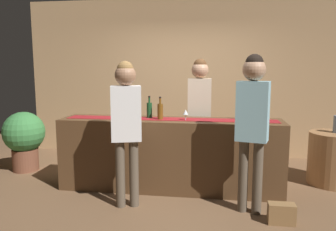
{
  "coord_description": "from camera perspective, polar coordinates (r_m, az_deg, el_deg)",
  "views": [
    {
      "loc": [
        0.61,
        -4.28,
        1.64
      ],
      "look_at": [
        -0.03,
        0.0,
        1.01
      ],
      "focal_mm": 35.18,
      "sensor_mm": 36.0,
      "label": 1
    }
  ],
  "objects": [
    {
      "name": "ground_plane",
      "position": [
        4.63,
        0.37,
        -12.48
      ],
      "size": [
        10.0,
        10.0,
        0.0
      ],
      "primitive_type": "plane",
      "color": "brown"
    },
    {
      "name": "back_wall",
      "position": [
        6.22,
        2.89,
        6.5
      ],
      "size": [
        6.0,
        0.12,
        2.9
      ],
      "primitive_type": "cube",
      "color": "tan",
      "rests_on": "ground"
    },
    {
      "name": "bar_counter",
      "position": [
        4.48,
        0.38,
        -6.73
      ],
      "size": [
        2.95,
        0.6,
        0.96
      ],
      "primitive_type": "cube",
      "color": "#543821",
      "rests_on": "ground"
    },
    {
      "name": "counter_runner_cloth",
      "position": [
        4.38,
        0.38,
        -0.62
      ],
      "size": [
        2.81,
        0.28,
        0.01
      ],
      "primitive_type": "cube",
      "color": "maroon",
      "rests_on": "bar_counter"
    },
    {
      "name": "wine_bottle_amber",
      "position": [
        4.33,
        -1.36,
        0.76
      ],
      "size": [
        0.07,
        0.07,
        0.3
      ],
      "color": "brown",
      "rests_on": "bar_counter"
    },
    {
      "name": "wine_bottle_green",
      "position": [
        4.47,
        -3.24,
        0.99
      ],
      "size": [
        0.07,
        0.07,
        0.3
      ],
      "color": "#194723",
      "rests_on": "bar_counter"
    },
    {
      "name": "wine_bottle_clear",
      "position": [
        4.42,
        13.24,
        0.69
      ],
      "size": [
        0.07,
        0.07,
        0.3
      ],
      "color": "#B2C6C1",
      "rests_on": "bar_counter"
    },
    {
      "name": "wine_glass_near_customer",
      "position": [
        4.27,
        3.07,
        0.53
      ],
      "size": [
        0.07,
        0.07,
        0.14
      ],
      "color": "silver",
      "rests_on": "bar_counter"
    },
    {
      "name": "wine_glass_mid_counter",
      "position": [
        4.46,
        -5.26,
        0.85
      ],
      "size": [
        0.07,
        0.07,
        0.14
      ],
      "color": "silver",
      "rests_on": "bar_counter"
    },
    {
      "name": "bartender",
      "position": [
        4.9,
        5.49,
        2.01
      ],
      "size": [
        0.34,
        0.25,
        1.77
      ],
      "rotation": [
        0.0,
        0.0,
        3.16
      ],
      "color": "#26262B",
      "rests_on": "ground"
    },
    {
      "name": "customer_sipping",
      "position": [
        3.73,
        14.43,
        -0.0
      ],
      "size": [
        0.38,
        0.28,
        1.79
      ],
      "rotation": [
        0.0,
        0.0,
        -0.27
      ],
      "color": "brown",
      "rests_on": "ground"
    },
    {
      "name": "customer_browsing",
      "position": [
        3.81,
        -7.27,
        -0.46
      ],
      "size": [
        0.38,
        0.29,
        1.72
      ],
      "rotation": [
        0.0,
        0.0,
        0.29
      ],
      "color": "brown",
      "rests_on": "ground"
    },
    {
      "name": "round_side_table",
      "position": [
        5.24,
        26.73,
        -6.66
      ],
      "size": [
        0.68,
        0.68,
        0.74
      ],
      "primitive_type": "cylinder",
      "color": "#996B42",
      "rests_on": "ground"
    },
    {
      "name": "potted_plant_tall",
      "position": [
        5.73,
        -23.67,
        -3.4
      ],
      "size": [
        0.65,
        0.65,
        0.95
      ],
      "color": "brown",
      "rests_on": "ground"
    },
    {
      "name": "handbag",
      "position": [
        3.82,
        19.06,
        -15.78
      ],
      "size": [
        0.28,
        0.14,
        0.22
      ],
      "primitive_type": "cube",
      "color": "olive",
      "rests_on": "ground"
    }
  ]
}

